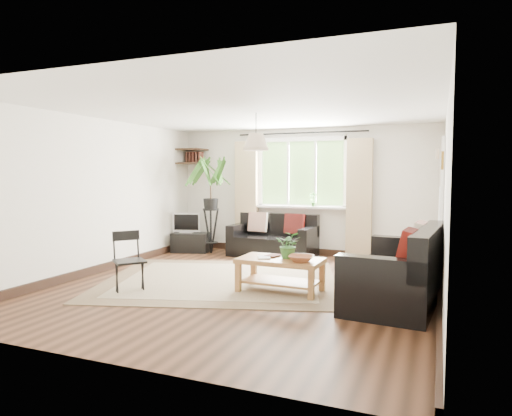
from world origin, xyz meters
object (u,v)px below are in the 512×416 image
at_px(sofa_right, 396,266).
at_px(tv_stand, 190,242).
at_px(palm_stand, 211,205).
at_px(folding_chair, 130,262).
at_px(coffee_table, 280,275).
at_px(sofa_back, 273,236).

distance_m(sofa_right, tv_stand, 4.60).
bearing_deg(palm_stand, folding_chair, -82.85).
bearing_deg(coffee_table, sofa_right, 2.74).
xyz_separation_m(coffee_table, tv_stand, (-2.63, 2.21, -0.03)).
bearing_deg(folding_chair, sofa_right, -36.45).
bearing_deg(sofa_right, folding_chair, -70.85).
bearing_deg(folding_chair, sofa_back, 24.49).
bearing_deg(sofa_right, coffee_table, -82.05).
distance_m(palm_stand, folding_chair, 3.06).
distance_m(sofa_back, palm_stand, 1.35).
height_order(coffee_table, tv_stand, coffee_table).
bearing_deg(palm_stand, tv_stand, -174.66).
height_order(sofa_back, folding_chair, folding_chair).
relative_size(sofa_right, tv_stand, 2.65).
bearing_deg(folding_chair, tv_stand, 55.04).
height_order(sofa_right, folding_chair, sofa_right).
bearing_deg(sofa_right, sofa_back, -128.79).
bearing_deg(sofa_back, coffee_table, -65.54).
height_order(sofa_back, palm_stand, palm_stand).
height_order(sofa_right, palm_stand, palm_stand).
xyz_separation_m(sofa_back, tv_stand, (-1.66, -0.18, -0.18)).
height_order(sofa_back, sofa_right, sofa_right).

